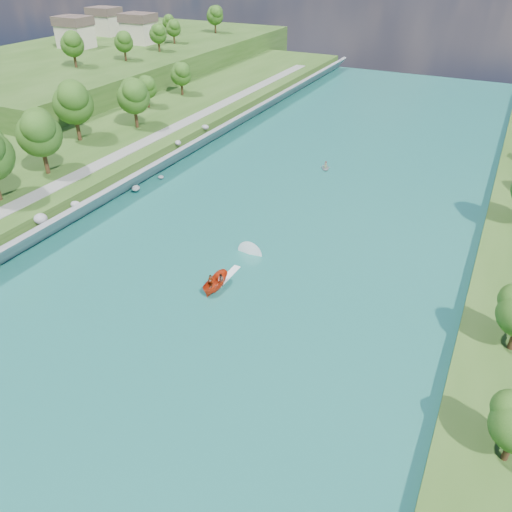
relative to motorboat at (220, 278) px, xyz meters
The scene contains 9 objects.
ground 14.73m from the motorboat, 92.05° to the right, with size 260.00×260.00×0.00m, color #2D5119.
river_water 5.40m from the motorboat, 95.65° to the left, with size 55.00×240.00×0.10m, color #185C53.
ridge_west 115.57m from the motorboat, 135.95° to the left, with size 60.00×120.00×9.00m, color #2D5119.
riprap_bank 26.80m from the motorboat, behind, with size 3.98×236.00×4.35m.
riverside_path 33.56m from the motorboat, behind, with size 3.00×200.00×0.10m, color gray.
ridge_houses 124.05m from the motorboat, 136.27° to the left, with size 29.50×29.50×8.40m.
trees_ridge 109.47m from the motorboat, 129.80° to the left, with size 20.43×68.57×10.02m.
motorboat is the anchor object (origin of this frame).
raft 39.79m from the motorboat, 91.56° to the left, with size 2.80×3.19×1.49m.
Camera 1 is at (26.53, -27.39, 35.17)m, focal length 35.00 mm.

